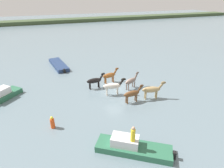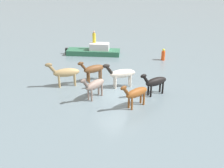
# 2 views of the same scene
# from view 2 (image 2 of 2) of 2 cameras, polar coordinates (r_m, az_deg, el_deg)

# --- Properties ---
(ground_plane) EXTENTS (166.56, 166.56, 0.00)m
(ground_plane) POSITION_cam_2_polar(r_m,az_deg,el_deg) (19.82, 1.00, -1.99)
(ground_plane) COLOR slate
(horse_mid_herd) EXTENTS (2.33, 0.88, 1.80)m
(horse_mid_herd) POSITION_cam_2_polar(r_m,az_deg,el_deg) (17.67, 4.98, -1.89)
(horse_mid_herd) COLOR brown
(horse_mid_herd) RESTS_ON ground_plane
(horse_rear_stallion) EXTENTS (2.56, 0.96, 1.98)m
(horse_rear_stallion) POSITION_cam_2_polar(r_m,az_deg,el_deg) (20.42, 1.97, 2.13)
(horse_rear_stallion) COLOR silver
(horse_rear_stallion) RESTS_ON ground_plane
(horse_pinto_flank) EXTENTS (2.33, 0.68, 1.80)m
(horse_pinto_flank) POSITION_cam_2_polar(r_m,az_deg,el_deg) (21.65, -3.94, 3.11)
(horse_pinto_flank) COLOR brown
(horse_pinto_flank) RESTS_ON ground_plane
(horse_dark_mare) EXTENTS (2.26, 1.31, 1.81)m
(horse_dark_mare) POSITION_cam_2_polar(r_m,az_deg,el_deg) (18.77, -3.73, -0.23)
(horse_dark_mare) COLOR gray
(horse_dark_mare) RESTS_ON ground_plane
(horse_chestnut_trailing) EXTENTS (2.55, 1.00, 1.97)m
(horse_chestnut_trailing) POSITION_cam_2_polar(r_m,az_deg,el_deg) (20.92, -9.72, 2.32)
(horse_chestnut_trailing) COLOR tan
(horse_chestnut_trailing) RESTS_ON ground_plane
(horse_lead) EXTENTS (2.32, 0.64, 1.80)m
(horse_lead) POSITION_cam_2_polar(r_m,az_deg,el_deg) (19.48, 8.97, 0.43)
(horse_lead) COLOR black
(horse_lead) RESTS_ON ground_plane
(boat_tender_starboard) EXTENTS (5.35, 4.22, 1.36)m
(boat_tender_starboard) POSITION_cam_2_polar(r_m,az_deg,el_deg) (28.39, -3.68, 6.76)
(boat_tender_starboard) COLOR #2D6B4C
(boat_tender_starboard) RESTS_ON ground_plane
(person_boatman_standing) EXTENTS (0.32, 0.32, 1.19)m
(person_boatman_standing) POSITION_cam_2_polar(r_m,az_deg,el_deg) (28.23, -3.75, 9.68)
(person_boatman_standing) COLOR yellow
(person_boatman_standing) RESTS_ON boat_tender_starboard
(buoy_channel_marker) EXTENTS (0.36, 0.36, 1.14)m
(buoy_channel_marker) POSITION_cam_2_polar(r_m,az_deg,el_deg) (27.09, 10.62, 5.96)
(buoy_channel_marker) COLOR #E54C19
(buoy_channel_marker) RESTS_ON ground_plane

